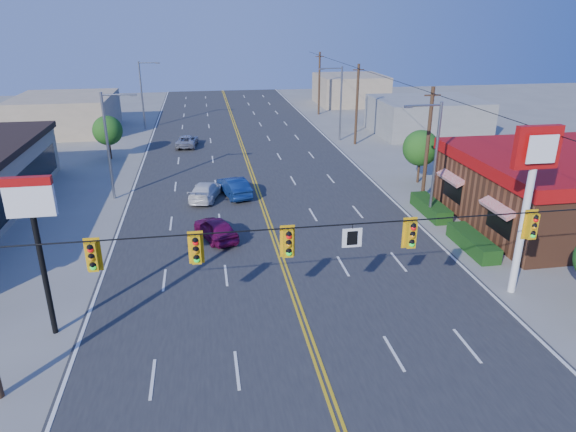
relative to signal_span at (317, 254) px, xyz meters
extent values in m
plane|color=gray|center=(0.12, 0.00, -4.89)|extent=(160.00, 160.00, 0.00)
cube|color=#2D2D30|center=(0.12, 20.00, -4.86)|extent=(20.00, 120.00, 0.06)
cylinder|color=black|center=(0.12, 0.00, 1.11)|extent=(24.00, 0.05, 0.05)
cube|color=white|center=(1.32, 0.00, 0.56)|extent=(0.75, 0.04, 0.75)
cube|color=#D89E0C|center=(-7.88, 0.00, 0.54)|extent=(0.55, 0.34, 1.25)
cube|color=#D89E0C|center=(-4.38, 0.00, 0.54)|extent=(0.55, 0.34, 1.25)
cube|color=#D89E0C|center=(-1.08, 0.00, 0.54)|extent=(0.55, 0.34, 1.25)
cube|color=#D89E0C|center=(3.62, 0.00, 0.54)|extent=(0.55, 0.34, 1.25)
cube|color=#D89E0C|center=(8.62, 0.00, 0.54)|extent=(0.55, 0.34, 1.25)
cube|color=brown|center=(20.12, 12.00, -2.89)|extent=(14.00, 12.00, 4.00)
cube|color=#194214|center=(11.62, 12.00, -4.44)|extent=(1.20, 9.00, 0.90)
cylinder|color=white|center=(11.12, 4.00, -1.39)|extent=(0.36, 0.36, 7.00)
cube|color=#A50C0C|center=(11.12, 4.00, 2.61)|extent=(2.20, 0.36, 2.00)
cylinder|color=black|center=(-10.88, 4.00, -1.89)|extent=(0.24, 0.24, 6.00)
cube|color=white|center=(-10.88, 4.00, 1.31)|extent=(1.90, 0.30, 1.30)
cylinder|color=gray|center=(11.12, 14.00, -0.89)|extent=(0.20, 0.20, 8.00)
cylinder|color=gray|center=(10.02, 14.00, 2.91)|extent=(2.20, 0.12, 0.12)
cube|color=gray|center=(8.92, 14.00, 2.86)|extent=(0.50, 0.25, 0.15)
cylinder|color=gray|center=(11.12, 38.00, -0.89)|extent=(0.20, 0.20, 8.00)
cylinder|color=gray|center=(10.02, 38.00, 2.91)|extent=(2.20, 0.12, 0.12)
cube|color=gray|center=(8.92, 38.00, 2.86)|extent=(0.50, 0.25, 0.15)
cylinder|color=gray|center=(-10.88, 22.00, -0.89)|extent=(0.20, 0.20, 8.00)
cylinder|color=gray|center=(-9.78, 22.00, 2.91)|extent=(2.20, 0.12, 0.12)
cube|color=gray|center=(-8.68, 22.00, 2.86)|extent=(0.50, 0.25, 0.15)
cylinder|color=gray|center=(-10.88, 48.00, -0.89)|extent=(0.20, 0.20, 8.00)
cylinder|color=gray|center=(-9.78, 48.00, 2.91)|extent=(2.20, 0.12, 0.12)
cube|color=gray|center=(-8.68, 48.00, 2.86)|extent=(0.50, 0.25, 0.15)
cylinder|color=#47301E|center=(12.32, 18.00, -0.69)|extent=(0.28, 0.28, 8.40)
cylinder|color=#47301E|center=(12.32, 36.00, -0.69)|extent=(0.28, 0.28, 8.40)
cylinder|color=#47301E|center=(12.32, 54.00, -0.69)|extent=(0.28, 0.28, 8.40)
cylinder|color=#47301E|center=(13.62, 22.00, -3.84)|extent=(0.20, 0.20, 2.10)
sphere|color=#235B19|center=(13.62, 22.00, -1.95)|extent=(2.94, 2.94, 2.94)
cylinder|color=#47301E|center=(-12.88, 34.00, -3.89)|extent=(0.20, 0.20, 2.00)
sphere|color=#235B19|center=(-12.88, 34.00, -2.09)|extent=(2.80, 2.80, 2.80)
cube|color=gray|center=(22.12, 40.00, -2.89)|extent=(12.00, 10.00, 4.00)
cube|color=tan|center=(-19.88, 48.00, -2.79)|extent=(11.00, 12.00, 4.20)
cube|color=tan|center=(19.12, 62.00, -2.69)|extent=(10.00, 10.00, 4.40)
imported|color=#700C46|center=(-3.48, 12.99, -4.19)|extent=(3.01, 4.37, 1.38)
imported|color=navy|center=(-1.78, 20.98, -4.16)|extent=(2.59, 4.65, 1.45)
imported|color=white|center=(-3.98, 20.56, -4.23)|extent=(2.92, 4.81, 1.30)
imported|color=#B7B6BC|center=(-5.62, 37.66, -4.28)|extent=(2.51, 4.59, 1.22)
camera|label=1|loc=(-3.88, -16.71, 8.28)|focal=32.00mm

